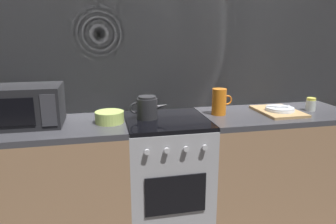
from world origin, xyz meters
The scene contains 10 objects.
back_wall centered at (0.00, 0.32, 1.20)m, with size 3.60×0.05×2.40m.
counter_left centered at (-0.90, 0.00, 0.45)m, with size 1.20×0.60×0.90m.
stove_unit centered at (0.00, 0.00, 0.45)m, with size 0.60×0.63×0.90m.
counter_right centered at (0.90, 0.00, 0.45)m, with size 1.20×0.60×0.90m.
microwave centered at (-0.95, 0.04, 1.04)m, with size 0.46×0.35×0.27m.
kettle centered at (-0.13, 0.04, 0.98)m, with size 0.28×0.15×0.17m.
mixing_bowl centered at (-0.41, -0.01, 0.94)m, with size 0.20×0.20×0.08m, color #B7D166.
pitcher centered at (0.42, 0.04, 1.00)m, with size 0.16×0.11×0.20m.
dish_pile centered at (0.90, -0.02, 0.92)m, with size 0.30×0.40×0.06m.
spice_jar centered at (1.19, -0.01, 0.95)m, with size 0.08×0.08×0.10m.
Camera 1 is at (-0.45, -2.12, 1.50)m, focal length 32.90 mm.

